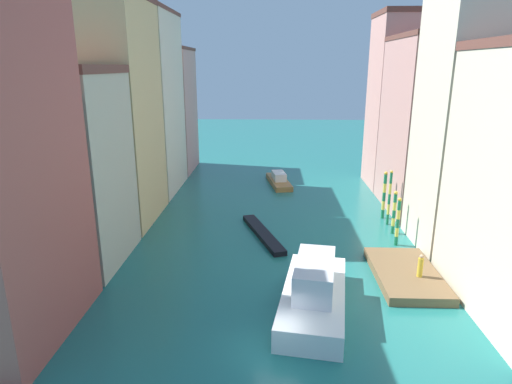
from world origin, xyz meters
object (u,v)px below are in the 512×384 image
at_px(mooring_pole_2, 389,197).
at_px(gondola_black, 263,234).
at_px(waterfront_dock, 406,274).
at_px(mooring_pole_0, 398,221).
at_px(mooring_pole_1, 394,212).
at_px(mooring_pole_3, 384,195).
at_px(vaporetto_white, 314,292).
at_px(motorboat_0, 279,180).
at_px(person_on_dock, 420,266).

relative_size(mooring_pole_2, gondola_black, 0.58).
distance_m(waterfront_dock, mooring_pole_0, 6.21).
xyz_separation_m(mooring_pole_1, mooring_pole_3, (0.09, 4.03, 0.38)).
height_order(mooring_pole_1, mooring_pole_3, mooring_pole_3).
bearing_deg(mooring_pole_3, mooring_pole_1, -91.23).
bearing_deg(gondola_black, vaporetto_white, -74.20).
distance_m(mooring_pole_2, motorboat_0, 17.32).
relative_size(waterfront_dock, vaporetto_white, 0.78).
relative_size(waterfront_dock, motorboat_0, 1.01).
height_order(mooring_pole_1, vaporetto_white, mooring_pole_1).
xyz_separation_m(mooring_pole_1, gondola_black, (-11.43, -1.02, -1.79)).
relative_size(mooring_pole_1, vaporetto_white, 0.39).
bearing_deg(mooring_pole_1, motorboat_0, 121.00).
xyz_separation_m(person_on_dock, mooring_pole_3, (0.79, 13.47, 1.02)).
height_order(vaporetto_white, gondola_black, vaporetto_white).
bearing_deg(mooring_pole_2, gondola_black, -164.02).
bearing_deg(mooring_pole_3, mooring_pole_2, -88.92).
xyz_separation_m(waterfront_dock, gondola_black, (-10.13, 7.49, -0.10)).
relative_size(mooring_pole_0, gondola_black, 0.46).
distance_m(waterfront_dock, mooring_pole_1, 8.77).
bearing_deg(mooring_pole_1, gondola_black, -174.92).
height_order(waterfront_dock, motorboat_0, motorboat_0).
relative_size(vaporetto_white, motorboat_0, 1.29).
height_order(mooring_pole_2, mooring_pole_3, mooring_pole_2).
bearing_deg(mooring_pole_0, mooring_pole_1, 81.33).
bearing_deg(person_on_dock, motorboat_0, 109.46).
distance_m(person_on_dock, mooring_pole_2, 11.82).
height_order(mooring_pole_0, vaporetto_white, mooring_pole_0).
xyz_separation_m(gondola_black, motorboat_0, (1.62, 17.34, 0.32)).
bearing_deg(mooring_pole_0, gondola_black, 171.72).
relative_size(person_on_dock, gondola_black, 0.18).
bearing_deg(gondola_black, mooring_pole_0, -8.28).
bearing_deg(mooring_pole_1, mooring_pole_3, 88.77).
relative_size(mooring_pole_2, vaporetto_white, 0.52).
relative_size(mooring_pole_3, motorboat_0, 0.61).
height_order(person_on_dock, vaporetto_white, vaporetto_white).
distance_m(mooring_pole_3, vaporetto_white, 18.77).
xyz_separation_m(vaporetto_white, motorboat_0, (-1.71, 29.13, -0.64)).
bearing_deg(person_on_dock, vaporetto_white, -155.45).
bearing_deg(gondola_black, person_on_dock, -38.12).
bearing_deg(gondola_black, mooring_pole_3, 23.68).
bearing_deg(mooring_pole_0, motorboat_0, 116.41).
bearing_deg(mooring_pole_0, vaporetto_white, -127.06).
bearing_deg(motorboat_0, mooring_pole_2, -54.72).
bearing_deg(mooring_pole_3, vaporetto_white, -115.90).
distance_m(mooring_pole_1, mooring_pole_2, 2.38).
bearing_deg(vaporetto_white, waterfront_dock, 32.40).
relative_size(person_on_dock, mooring_pole_3, 0.34).
bearing_deg(waterfront_dock, person_on_dock, -57.30).
bearing_deg(mooring_pole_3, person_on_dock, -93.36).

